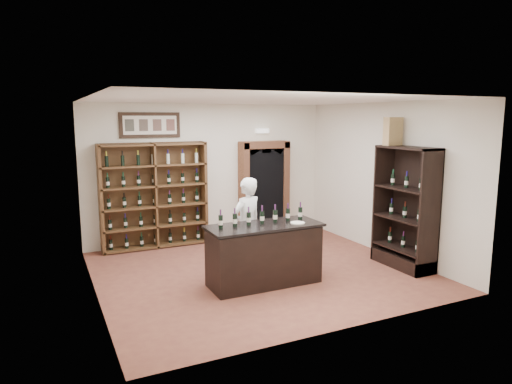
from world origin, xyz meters
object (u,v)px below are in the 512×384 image
(side_cabinet, at_px, (406,226))
(wine_shelf, at_px, (154,196))
(tasting_counter, at_px, (264,255))
(shopkeeper, at_px, (247,226))
(wine_crate, at_px, (393,131))
(counter_bottle_0, at_px, (221,222))

(side_cabinet, bearing_deg, wine_shelf, 139.79)
(tasting_counter, distance_m, shopkeeper, 0.70)
(wine_crate, bearing_deg, side_cabinet, -89.61)
(side_cabinet, xyz_separation_m, shopkeeper, (-2.76, 0.90, 0.10))
(counter_bottle_0, bearing_deg, shopkeeper, 37.58)
(wine_crate, bearing_deg, tasting_counter, 176.41)
(counter_bottle_0, height_order, shopkeeper, shopkeeper)
(shopkeeper, distance_m, wine_crate, 3.20)
(tasting_counter, xyz_separation_m, wine_crate, (2.68, 0.10, 1.96))
(wine_shelf, height_order, wine_crate, wine_crate)
(wine_shelf, bearing_deg, shopkeeper, -65.50)
(tasting_counter, bearing_deg, wine_shelf, 110.56)
(tasting_counter, distance_m, side_cabinet, 2.75)
(tasting_counter, height_order, side_cabinet, side_cabinet)
(wine_shelf, height_order, shopkeeper, wine_shelf)
(tasting_counter, xyz_separation_m, counter_bottle_0, (-0.72, 0.07, 0.61))
(wine_shelf, xyz_separation_m, counter_bottle_0, (0.38, -2.86, 0.01))
(counter_bottle_0, xyz_separation_m, shopkeeper, (0.68, 0.53, -0.26))
(wine_shelf, relative_size, tasting_counter, 1.17)
(wine_shelf, distance_m, counter_bottle_0, 2.88)
(side_cabinet, distance_m, shopkeeper, 2.91)
(counter_bottle_0, relative_size, shopkeeper, 0.18)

